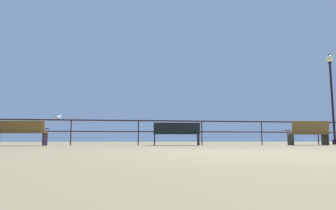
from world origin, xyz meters
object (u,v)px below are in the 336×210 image
(bench_near_left, at_px, (177,132))
(bench_near_right, at_px, (309,132))
(bench_far_left, at_px, (20,131))
(seagull_on_rail, at_px, (59,117))
(lamppost_center, at_px, (331,87))

(bench_near_left, distance_m, bench_near_right, 5.39)
(bench_far_left, xyz_separation_m, seagull_on_rail, (1.07, 0.94, 0.58))
(seagull_on_rail, bearing_deg, lamppost_center, 1.11)
(bench_far_left, xyz_separation_m, lamppost_center, (12.98, 1.17, 2.09))
(lamppost_center, relative_size, seagull_on_rail, 10.95)
(lamppost_center, bearing_deg, seagull_on_rail, -178.89)
(bench_far_left, distance_m, bench_near_left, 5.56)
(bench_far_left, height_order, bench_near_right, bench_near_right)
(bench_near_left, xyz_separation_m, bench_near_right, (5.39, -0.01, 0.03))
(bench_near_left, relative_size, seagull_on_rail, 4.63)
(bench_far_left, xyz_separation_m, bench_near_right, (10.95, -0.02, 0.01))
(bench_near_right, distance_m, seagull_on_rail, 9.95)
(bench_far_left, height_order, seagull_on_rail, seagull_on_rail)
(bench_far_left, bearing_deg, seagull_on_rail, 41.28)
(bench_near_left, bearing_deg, seagull_on_rail, 168.19)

